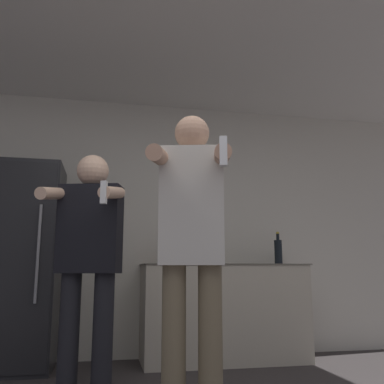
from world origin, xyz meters
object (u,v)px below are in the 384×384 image
Objects in this scene: bottle_brown_liquor at (216,255)px; person_woman_foreground at (192,241)px; bottle_dark_rum at (202,249)px; bottle_green_wine at (278,251)px; bottle_red_label at (163,249)px; bottle_tall_gin at (183,250)px; refrigerator at (14,265)px; person_man_side at (89,252)px.

person_woman_foreground reaches higher than bottle_brown_liquor.
bottle_brown_liquor is 0.15m from bottle_dark_rum.
bottle_green_wine is (0.77, -0.00, -0.01)m from bottle_dark_rum.
bottle_tall_gin is at bearing 0.00° from bottle_red_label.
bottle_tall_gin is 1.07× the size of bottle_green_wine.
bottle_dark_rum is (1.66, -0.02, 0.15)m from refrigerator.
bottle_brown_liquor is 0.13× the size of person_woman_foreground.
bottle_tall_gin is at bearing 180.00° from bottle_green_wine.
bottle_red_label reaches higher than bottle_brown_liquor.
bottle_brown_liquor is at bearing 0.00° from bottle_red_label.
bottle_red_label is at bearing 55.55° from person_man_side.
person_man_side is (-1.14, -0.93, -0.02)m from bottle_brown_liquor.
bottle_dark_rum is (0.18, 0.00, 0.01)m from bottle_tall_gin.
person_woman_foreground is 1.03× the size of person_man_side.
bottle_dark_rum is at bearing 180.00° from bottle_green_wine.
bottle_tall_gin is at bearing 180.00° from bottle_brown_liquor.
person_woman_foreground is (-0.26, -1.70, -0.04)m from bottle_tall_gin.
bottle_brown_liquor is at bearing 39.09° from person_man_side.
person_woman_foreground is at bearing -125.31° from bottle_green_wine.
person_woman_foreground is (-0.44, -1.70, -0.05)m from bottle_dark_rum.
bottle_green_wine is (1.13, 0.00, -0.01)m from bottle_red_label.
bottle_red_label is at bearing -180.00° from bottle_brown_liquor.
bottle_dark_rum is 0.77m from bottle_green_wine.
refrigerator is 1.66m from bottle_dark_rum.
bottle_green_wine is 0.19× the size of person_man_side.
bottle_red_label reaches higher than bottle_green_wine.
bottle_brown_liquor is 0.64× the size of bottle_dark_rum.
refrigerator is 5.09× the size of bottle_dark_rum.
bottle_dark_rum reaches higher than bottle_red_label.
bottle_brown_liquor is 1.80m from person_woman_foreground.
bottle_green_wine is (0.94, 0.00, 0.00)m from bottle_tall_gin.
person_woman_foreground reaches higher than bottle_red_label.
refrigerator is at bearing 179.50° from bottle_green_wine.
bottle_brown_liquor is 0.51m from bottle_red_label.
bottle_dark_rum is at bearing 180.00° from bottle_brown_liquor.
bottle_green_wine is at bearing 27.61° from person_man_side.
bottle_green_wine is 0.19× the size of person_woman_foreground.
refrigerator reaches higher than bottle_brown_liquor.
bottle_brown_liquor is at bearing 71.29° from person_woman_foreground.
bottle_brown_liquor is 0.69× the size of bottle_red_label.
person_woman_foreground reaches higher than person_man_side.
bottle_red_label is 0.37m from bottle_dark_rum.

